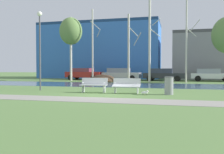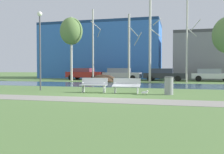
{
  "view_description": "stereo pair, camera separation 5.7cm",
  "coord_description": "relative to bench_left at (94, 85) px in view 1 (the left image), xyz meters",
  "views": [
    {
      "loc": [
        3.64,
        -12.81,
        1.44
      ],
      "look_at": [
        -0.06,
        1.83,
        0.91
      ],
      "focal_mm": 39.39,
      "sensor_mm": 36.0,
      "label": 1
    },
    {
      "loc": [
        3.69,
        -12.8,
        1.44
      ],
      "look_at": [
        -0.06,
        1.83,
        0.91
      ],
      "focal_mm": 39.39,
      "sensor_mm": 36.0,
      "label": 2
    }
  ],
  "objects": [
    {
      "name": "soil_mound",
      "position": [
        -2.95,
        12.0,
        -0.47
      ],
      "size": [
        2.91,
        3.57,
        1.55
      ],
      "primitive_type": "ellipsoid",
      "color": "#423021",
      "rests_on": "ground"
    },
    {
      "name": "parked_wagon_fourth_white",
      "position": [
        8.6,
        15.34,
        0.28
      ],
      "size": [
        4.49,
        2.28,
        1.41
      ],
      "color": "silver",
      "rests_on": "ground"
    },
    {
      "name": "parked_hatch_third_dark",
      "position": [
        3.43,
        15.01,
        0.29
      ],
      "size": [
        4.77,
        2.31,
        1.44
      ],
      "color": "#282B30",
      "rests_on": "ground"
    },
    {
      "name": "parked_van_nearest_red",
      "position": [
        -6.44,
        15.43,
        0.32
      ],
      "size": [
        4.82,
        2.31,
        1.48
      ],
      "color": "maroon",
      "rests_on": "ground"
    },
    {
      "name": "birch_center",
      "position": [
        2.14,
        12.25,
        4.16
      ],
      "size": [
        1.25,
        2.21,
        9.16
      ],
      "color": "beige",
      "rests_on": "ground"
    },
    {
      "name": "parked_sedan_second_silver",
      "position": [
        -1.66,
        15.51,
        0.31
      ],
      "size": [
        4.76,
        2.35,
        1.48
      ],
      "color": "#B2B5BC",
      "rests_on": "ground"
    },
    {
      "name": "seagull",
      "position": [
        3.13,
        -0.66,
        -0.34
      ],
      "size": [
        0.43,
        0.16,
        0.26
      ],
      "color": "white",
      "rests_on": "ground"
    },
    {
      "name": "bench_right",
      "position": [
        1.98,
        0.0,
        0.0
      ],
      "size": [
        1.62,
        0.62,
        0.87
      ],
      "color": "silver",
      "rests_on": "ground"
    },
    {
      "name": "birch_center_right",
      "position": [
        5.88,
        12.48,
        4.01
      ],
      "size": [
        1.42,
        2.27,
        8.86
      ],
      "color": "beige",
      "rests_on": "ground"
    },
    {
      "name": "building_blue_store",
      "position": [
        -6.27,
        22.55,
        3.64
      ],
      "size": [
        17.77,
        7.85,
        8.22
      ],
      "color": "#3870C6",
      "rests_on": "ground"
    },
    {
      "name": "birch_left",
      "position": [
        -4.39,
        12.84,
        3.69
      ],
      "size": [
        1.08,
        1.95,
        8.18
      ],
      "color": "beige",
      "rests_on": "ground"
    },
    {
      "name": "ground_plane",
      "position": [
        0.99,
        8.91,
        -0.47
      ],
      "size": [
        120.0,
        120.0,
        0.0
      ],
      "primitive_type": "plane",
      "color": "#5B7F42"
    },
    {
      "name": "river_band",
      "position": [
        0.99,
        7.04,
        -0.47
      ],
      "size": [
        80.0,
        6.06,
        0.01
      ],
      "primitive_type": "cube",
      "color": "#33516B",
      "rests_on": "ground"
    },
    {
      "name": "birch_far_left",
      "position": [
        -7.05,
        12.77,
        5.27
      ],
      "size": [
        2.63,
        2.63,
        7.42
      ],
      "color": "beige",
      "rests_on": "ground"
    },
    {
      "name": "streetlamp",
      "position": [
        -3.86,
        0.51,
        2.98
      ],
      "size": [
        0.32,
        0.32,
        5.15
      ],
      "color": "#4C4C51",
      "rests_on": "ground"
    },
    {
      "name": "bench_left",
      "position": [
        0.0,
        0.0,
        0.0
      ],
      "size": [
        1.62,
        0.62,
        0.87
      ],
      "color": "silver",
      "rests_on": "ground"
    },
    {
      "name": "paved_path_strip",
      "position": [
        0.99,
        -3.26,
        -0.47
      ],
      "size": [
        60.0,
        1.81,
        0.01
      ],
      "primitive_type": "cube",
      "color": "gray",
      "rests_on": "ground"
    },
    {
      "name": "trash_bin",
      "position": [
        4.37,
        -0.12,
        0.04
      ],
      "size": [
        0.5,
        0.5,
        0.98
      ],
      "color": "gray",
      "rests_on": "ground"
    },
    {
      "name": "birch_center_left",
      "position": [
        -0.22,
        13.02,
        3.33
      ],
      "size": [
        1.54,
        2.44,
        7.46
      ],
      "color": "beige",
      "rests_on": "ground"
    }
  ]
}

